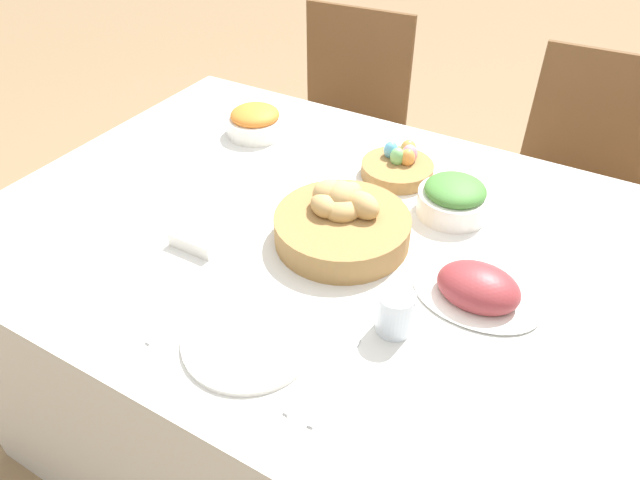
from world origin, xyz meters
TOP-DOWN VIEW (x-y plane):
  - ground_plane at (0.00, 0.00)m, footprint 12.00×12.00m
  - dining_table at (0.00, 0.00)m, footprint 1.59×1.10m
  - chair_far_left at (-0.44, 0.88)m, footprint 0.45×0.45m
  - chair_far_right at (0.42, 0.88)m, footprint 0.43×0.43m
  - bread_basket at (0.02, -0.01)m, footprint 0.29×0.29m
  - egg_basket at (0.02, 0.29)m, footprint 0.18×0.18m
  - ham_platter at (0.34, -0.05)m, footprint 0.25×0.17m
  - green_salad_bowl at (0.20, 0.20)m, footprint 0.16×0.16m
  - carrot_bowl at (-0.41, 0.29)m, footprint 0.16×0.16m
  - dinner_plate at (0.02, -0.35)m, footprint 0.24×0.24m
  - fork at (-0.12, -0.35)m, footprint 0.03×0.20m
  - knife at (0.17, -0.35)m, footprint 0.03×0.20m
  - spoon at (0.20, -0.35)m, footprint 0.03×0.20m
  - drinking_cup at (0.23, -0.20)m, footprint 0.07×0.07m
  - butter_dish at (-0.23, -0.18)m, footprint 0.11×0.07m

SIDE VIEW (x-z plane):
  - ground_plane at x=0.00m, z-range 0.00..0.00m
  - dining_table at x=0.00m, z-range 0.00..0.77m
  - chair_far_left at x=-0.44m, z-range 0.04..0.98m
  - chair_far_right at x=0.42m, z-range 0.04..0.98m
  - fork at x=-0.12m, z-range 0.77..0.78m
  - knife at x=0.17m, z-range 0.77..0.78m
  - spoon at x=0.20m, z-range 0.77..0.78m
  - dinner_plate at x=0.02m, z-range 0.77..0.78m
  - butter_dish at x=-0.23m, z-range 0.77..0.80m
  - egg_basket at x=0.02m, z-range 0.76..0.84m
  - ham_platter at x=0.34m, z-range 0.76..0.84m
  - carrot_bowl at x=-0.41m, z-range 0.77..0.85m
  - green_salad_bowl at x=0.20m, z-range 0.77..0.86m
  - drinking_cup at x=0.23m, z-range 0.77..0.86m
  - bread_basket at x=0.02m, z-range 0.76..0.88m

